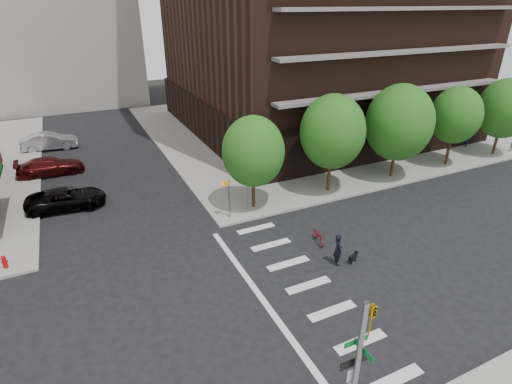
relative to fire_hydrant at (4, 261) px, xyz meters
name	(u,v)px	position (x,y,z in m)	size (l,w,h in m)	color
ground	(253,303)	(10.50, -7.80, -0.55)	(120.00, 120.00, 0.00)	black
sidewalk_ne	(328,123)	(31.00, 15.70, -0.48)	(39.00, 33.00, 0.15)	gray
crosswalk	(294,290)	(12.71, -7.80, -0.55)	(3.85, 13.00, 0.01)	silver
tree_a	(253,152)	(14.50, 0.70, 3.49)	(4.00, 4.00, 5.90)	#301E11
tree_b	(333,132)	(20.50, 0.70, 3.99)	(4.50, 4.50, 6.65)	#301E11
tree_c	(399,123)	(26.50, 0.70, 3.89)	(5.00, 5.00, 6.80)	#301E11
tree_d	(456,115)	(32.50, 0.70, 3.79)	(4.00, 4.00, 6.20)	#301E11
tree_e	(505,109)	(38.50, 0.70, 3.69)	(4.50, 4.50, 6.35)	#301E11
pedestrian_signal	(233,191)	(12.82, 0.12, 1.30)	(2.18, 0.67, 2.60)	slate
fire_hydrant	(4,261)	(0.00, 0.00, 0.00)	(0.24, 0.24, 0.73)	#A50C0C
parked_car_black	(66,199)	(3.20, 6.11, 0.14)	(4.99, 2.30, 1.39)	black
parked_car_maroon	(50,166)	(2.30, 12.91, 0.17)	(4.96, 2.02, 1.44)	#460E0E
parked_car_silver	(50,141)	(2.30, 19.62, 0.25)	(4.84, 1.69, 1.59)	#A4A4AC
scooter	(319,236)	(16.12, -4.74, -0.13)	(0.55, 1.59, 0.84)	maroon
dog_walker	(338,249)	(15.82, -6.91, 0.34)	(0.43, 0.65, 1.79)	black
dog	(353,257)	(16.69, -7.17, -0.20)	(0.67, 0.37, 0.56)	black
pedestrian_far	(466,137)	(37.78, 3.20, 0.56)	(0.73, 0.94, 1.93)	#20294F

